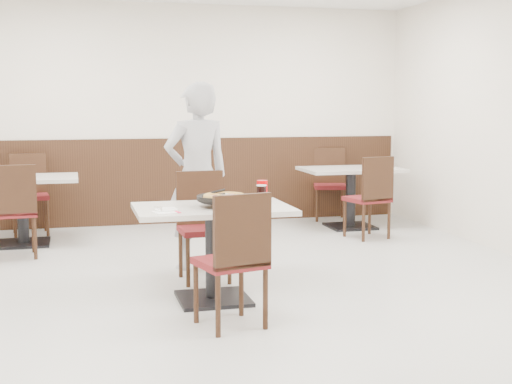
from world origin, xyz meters
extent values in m
plane|color=#A7A7A3|center=(0.00, 0.00, 0.00)|extent=(7.00, 7.00, 0.00)
cube|color=silver|center=(0.00, 3.50, 1.40)|extent=(6.00, 0.04, 2.80)
cube|color=silver|center=(0.00, -3.50, 1.40)|extent=(6.00, 0.04, 2.80)
cube|color=black|center=(0.00, 3.48, 0.55)|extent=(5.90, 0.03, 1.10)
cylinder|color=black|center=(-0.19, -0.23, 0.77)|extent=(0.12, 0.12, 0.04)
cylinder|color=black|center=(-0.20, -0.29, 0.79)|extent=(0.38, 0.38, 0.01)
cylinder|color=#B08339|center=(-0.19, -0.26, 0.81)|extent=(0.37, 0.37, 0.02)
cube|color=silver|center=(-0.19, -0.24, 0.84)|extent=(0.10, 0.11, 0.00)
cube|color=white|center=(-0.67, -0.45, 0.75)|extent=(0.20, 0.20, 0.00)
cylinder|color=white|center=(-0.66, -0.40, 0.76)|extent=(0.19, 0.19, 0.01)
cube|color=silver|center=(-0.70, -0.40, 0.77)|extent=(0.03, 0.16, 0.00)
cylinder|color=black|center=(0.15, -0.10, 0.81)|extent=(0.08, 0.08, 0.13)
cylinder|color=#C00002|center=(0.20, 0.05, 0.83)|extent=(0.10, 0.10, 0.16)
imported|color=#A2A2A6|center=(-0.21, 0.90, 0.87)|extent=(0.71, 0.55, 1.74)
camera|label=1|loc=(-1.31, -5.64, 1.54)|focal=50.00mm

